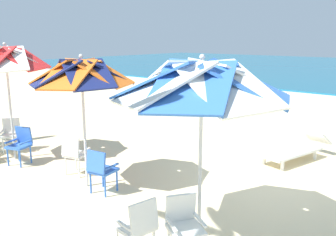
% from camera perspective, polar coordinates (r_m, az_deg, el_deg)
% --- Properties ---
extents(ground_plane, '(80.00, 80.00, 0.00)m').
position_cam_1_polar(ground_plane, '(8.29, 16.21, -8.66)').
color(ground_plane, beige).
extents(beach_umbrella_0, '(2.51, 2.51, 2.69)m').
position_cam_1_polar(beach_umbrella_0, '(5.03, 5.24, 5.52)').
color(beach_umbrella_0, silver).
rests_on(beach_umbrella_0, ground).
extents(plastic_chair_0, '(0.62, 0.61, 0.87)m').
position_cam_1_polar(plastic_chair_0, '(5.07, 2.48, -15.98)').
color(plastic_chair_0, white).
rests_on(plastic_chair_0, ground).
extents(plastic_chair_1, '(0.53, 0.51, 0.87)m').
position_cam_1_polar(plastic_chair_1, '(5.05, -4.65, -16.17)').
color(plastic_chair_1, white).
rests_on(plastic_chair_1, ground).
extents(beach_umbrella_1, '(1.98, 1.98, 2.60)m').
position_cam_1_polar(beach_umbrella_1, '(7.12, -13.19, 6.66)').
color(beach_umbrella_1, silver).
rests_on(beach_umbrella_1, ground).
extents(plastic_chair_2, '(0.55, 0.57, 0.87)m').
position_cam_1_polar(plastic_chair_2, '(8.14, -14.23, -5.22)').
color(plastic_chair_2, white).
rests_on(plastic_chair_2, ground).
extents(plastic_chair_3, '(0.51, 0.53, 0.87)m').
position_cam_1_polar(plastic_chair_3, '(7.09, -10.33, -7.69)').
color(plastic_chair_3, blue).
rests_on(plastic_chair_3, ground).
extents(beach_umbrella_2, '(2.04, 2.04, 2.80)m').
position_cam_1_polar(beach_umbrella_2, '(9.41, -23.78, 8.27)').
color(beach_umbrella_2, silver).
rests_on(beach_umbrella_2, ground).
extents(plastic_chair_4, '(0.63, 0.62, 0.87)m').
position_cam_1_polar(plastic_chair_4, '(10.38, -23.11, -2.05)').
color(plastic_chair_4, white).
rests_on(plastic_chair_4, ground).
extents(plastic_chair_6, '(0.56, 0.59, 0.87)m').
position_cam_1_polar(plastic_chair_6, '(9.25, -21.85, -3.63)').
color(plastic_chair_6, blue).
rests_on(plastic_chair_6, ground).
extents(sun_lounger_1, '(1.11, 2.23, 0.62)m').
position_cam_1_polar(sun_lounger_1, '(9.42, 19.15, -4.50)').
color(sun_lounger_1, white).
rests_on(sun_lounger_1, ground).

